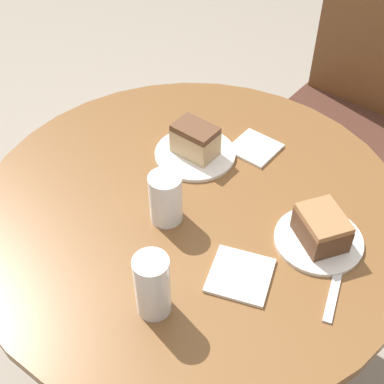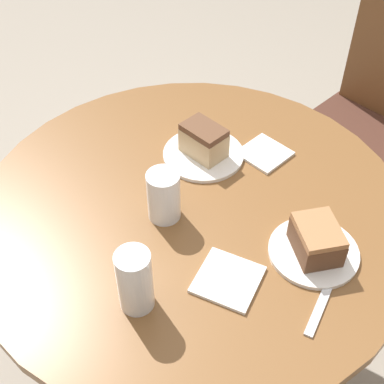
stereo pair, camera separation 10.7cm
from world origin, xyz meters
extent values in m
plane|color=gray|center=(0.00, 0.00, 0.00)|extent=(8.00, 8.00, 0.00)
cylinder|color=brown|center=(0.00, 0.00, 0.01)|extent=(0.46, 0.46, 0.03)
cylinder|color=brown|center=(0.00, 0.00, 0.37)|extent=(0.09, 0.09, 0.69)
cylinder|color=brown|center=(0.00, 0.00, 0.73)|extent=(1.03, 1.03, 0.03)
cylinder|color=brown|center=(-0.13, 0.66, 0.21)|extent=(0.04, 0.04, 0.42)
cylinder|color=brown|center=(0.27, 0.60, 0.21)|extent=(0.04, 0.04, 0.42)
cylinder|color=brown|center=(-0.08, 1.05, 0.21)|extent=(0.04, 0.04, 0.42)
cube|color=#47281E|center=(0.10, 0.83, 0.43)|extent=(0.51, 0.50, 0.03)
cylinder|color=white|center=(0.30, 0.04, 0.75)|extent=(0.20, 0.20, 0.01)
cylinder|color=white|center=(-0.08, 0.16, 0.75)|extent=(0.21, 0.21, 0.01)
cube|color=brown|center=(0.30, 0.04, 0.78)|extent=(0.14, 0.14, 0.06)
cube|color=#9E6B42|center=(0.30, 0.04, 0.82)|extent=(0.14, 0.14, 0.01)
cube|color=tan|center=(-0.08, 0.16, 0.79)|extent=(0.12, 0.09, 0.07)
cube|color=brown|center=(-0.08, 0.16, 0.83)|extent=(0.12, 0.09, 0.02)
cylinder|color=beige|center=(0.08, -0.28, 0.79)|extent=(0.06, 0.06, 0.09)
cylinder|color=white|center=(0.08, -0.28, 0.82)|extent=(0.07, 0.07, 0.15)
cylinder|color=silver|center=(-0.03, -0.07, 0.78)|extent=(0.07, 0.07, 0.08)
cylinder|color=white|center=(-0.03, -0.07, 0.81)|extent=(0.08, 0.08, 0.12)
cube|color=white|center=(0.19, -0.13, 0.75)|extent=(0.15, 0.15, 0.01)
cube|color=silver|center=(0.37, -0.05, 0.75)|extent=(0.05, 0.18, 0.00)
cube|color=white|center=(0.04, 0.26, 0.75)|extent=(0.13, 0.13, 0.01)
camera|label=1|loc=(0.45, -0.75, 1.65)|focal=50.00mm
camera|label=2|loc=(0.54, -0.69, 1.65)|focal=50.00mm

